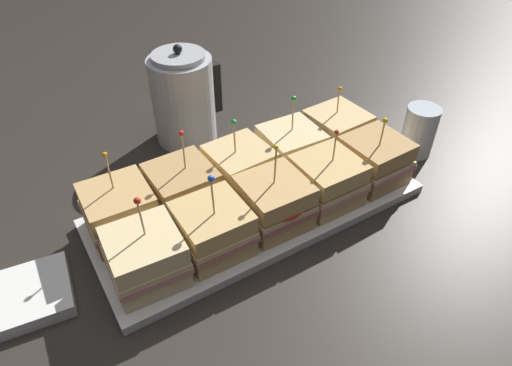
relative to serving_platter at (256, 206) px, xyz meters
The scene contains 15 objects.
ground_plane 0.01m from the serving_platter, ahead, with size 6.00×6.00×0.00m, color #2D2823.
serving_platter is the anchor object (origin of this frame).
sandwich_front_far_left 0.26m from the serving_platter, 165.99° to the right, with size 0.12×0.12×0.16m.
sandwich_front_left 0.15m from the serving_platter, 153.66° to the right, with size 0.12×0.12×0.17m.
sandwich_front_center 0.08m from the serving_platter, 90.29° to the right, with size 0.12×0.12×0.17m.
sandwich_front_right 0.15m from the serving_platter, 27.68° to the right, with size 0.12×0.12×0.16m.
sandwich_front_far_right 0.26m from the serving_platter, 14.15° to the right, with size 0.12×0.12×0.15m.
sandwich_back_far_left 0.26m from the serving_platter, 165.76° to the left, with size 0.12×0.12×0.17m.
sandwich_back_left 0.15m from the serving_platter, 154.52° to the left, with size 0.12×0.12×0.17m.
sandwich_back_center 0.08m from the serving_platter, 91.11° to the left, with size 0.12×0.12×0.16m.
sandwich_back_right 0.15m from the serving_platter, 26.51° to the left, with size 0.12×0.12×0.16m.
sandwich_back_far_right 0.26m from the serving_platter, 13.59° to the left, with size 0.12×0.12×0.15m.
kettle_steel 0.32m from the serving_platter, 90.92° to the left, with size 0.16×0.14×0.23m.
drinking_glass 0.42m from the serving_platter, ahead, with size 0.07×0.07×0.11m.
napkin_stack 0.42m from the serving_platter, behind, with size 0.14×0.14×0.02m.
Camera 1 is at (-0.35, -0.56, 0.61)m, focal length 32.00 mm.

